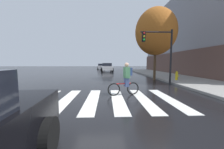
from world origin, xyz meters
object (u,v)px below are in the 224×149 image
sedan_mid (107,67)px  street_tree_near (156,32)px  traffic_light_near (161,47)px  cyclist (126,79)px  fire_hydrant (177,76)px  sedan_far (101,66)px

sedan_mid → street_tree_near: size_ratio=0.72×
traffic_light_near → street_tree_near: size_ratio=0.61×
cyclist → fire_hydrant: 7.03m
traffic_light_near → sedan_far: bearing=102.8°
cyclist → street_tree_near: (3.70, 5.79, 3.79)m
sedan_far → traffic_light_near: 25.62m
cyclist → street_tree_near: size_ratio=0.25×
fire_hydrant → street_tree_near: size_ratio=0.11×
fire_hydrant → traffic_light_near: bearing=-146.4°
sedan_far → traffic_light_near: traffic_light_near is taller
sedan_mid → fire_hydrant: size_ratio=6.30×
sedan_far → fire_hydrant: 24.73m
traffic_light_near → fire_hydrant: bearing=33.6°
street_tree_near → cyclist: bearing=-122.6°
sedan_far → cyclist: size_ratio=2.58×
cyclist → fire_hydrant: size_ratio=2.17×
sedan_far → cyclist: cyclist is taller
sedan_mid → cyclist: size_ratio=2.91×
sedan_far → traffic_light_near: bearing=-77.2°
sedan_mid → cyclist: (1.00, -18.37, -0.01)m
sedan_mid → street_tree_near: bearing=-69.5°
cyclist → traffic_light_near: bearing=45.5°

